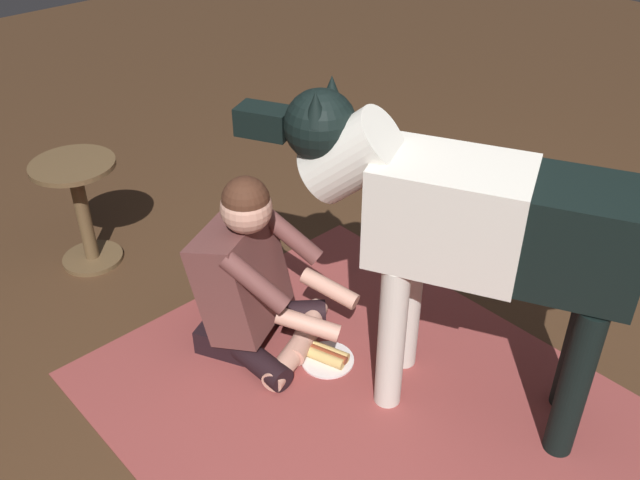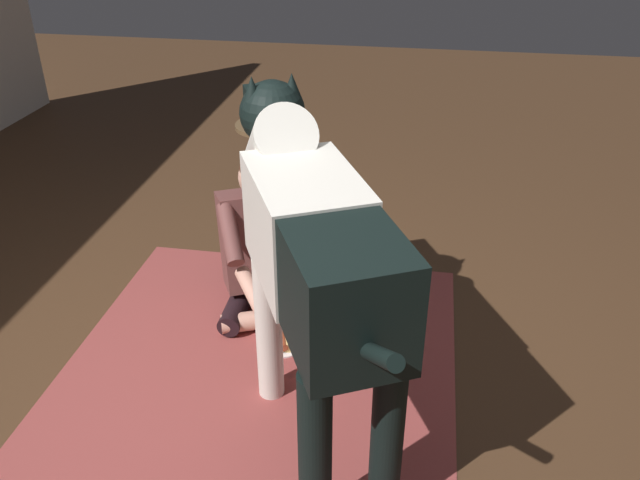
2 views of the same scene
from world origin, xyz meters
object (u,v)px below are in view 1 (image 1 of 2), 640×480
round_side_table (81,204)px  hot_dog_on_plate (328,357)px  large_dog (465,226)px  person_sitting_on_floor (252,281)px

round_side_table → hot_dog_on_plate: bearing=-164.4°
round_side_table → large_dog: bearing=-161.7°
person_sitting_on_floor → hot_dog_on_plate: bearing=-153.9°
hot_dog_on_plate → person_sitting_on_floor: bearing=26.1°
hot_dog_on_plate → round_side_table: round_side_table is taller
hot_dog_on_plate → round_side_table: bearing=15.6°
person_sitting_on_floor → round_side_table: (1.08, 0.24, -0.00)m
person_sitting_on_floor → large_dog: size_ratio=0.56×
hot_dog_on_plate → round_side_table: size_ratio=0.40×
person_sitting_on_floor → large_dog: large_dog is taller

